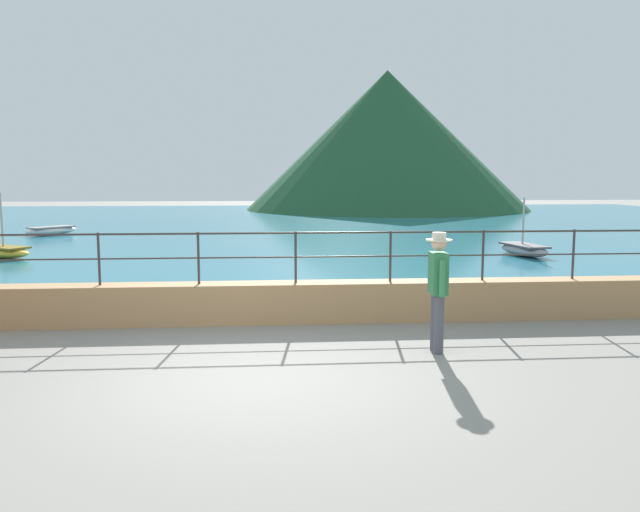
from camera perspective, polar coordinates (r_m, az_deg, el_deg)
ground_plane at (r=8.14m, az=-7.20°, el=-11.07°), size 120.00×120.00×0.00m
promenade_wall at (r=11.15m, az=-6.50°, el=-4.21°), size 20.00×0.56×0.70m
railing at (r=11.00m, az=-6.57°, el=0.74°), size 18.44×0.04×0.90m
lake_water at (r=33.66m, az=-5.27°, el=2.83°), size 64.00×44.32×0.06m
hill_main at (r=49.44m, az=6.03°, el=10.26°), size 21.61×21.61×10.54m
person_walking at (r=9.28m, az=10.57°, el=-2.65°), size 0.38×0.57×1.75m
boat_1 at (r=21.05m, az=17.89°, el=0.59°), size 1.25×2.41×1.83m
boat_2 at (r=29.61m, az=-23.04°, el=2.15°), size 2.20×2.32×0.36m
boat_3 at (r=21.83m, az=-26.76°, el=0.39°), size 2.42×2.00×2.00m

